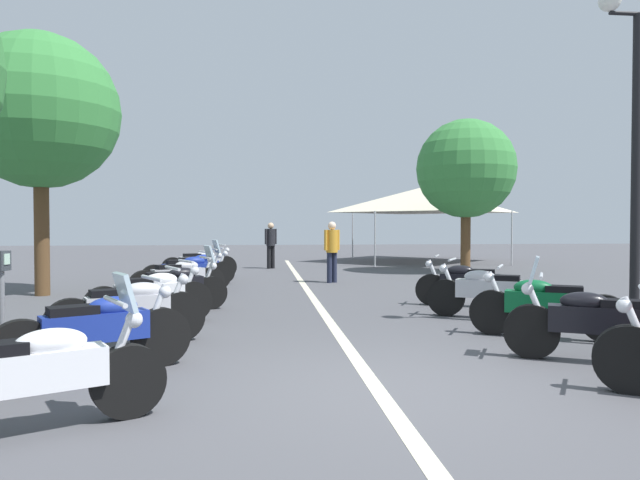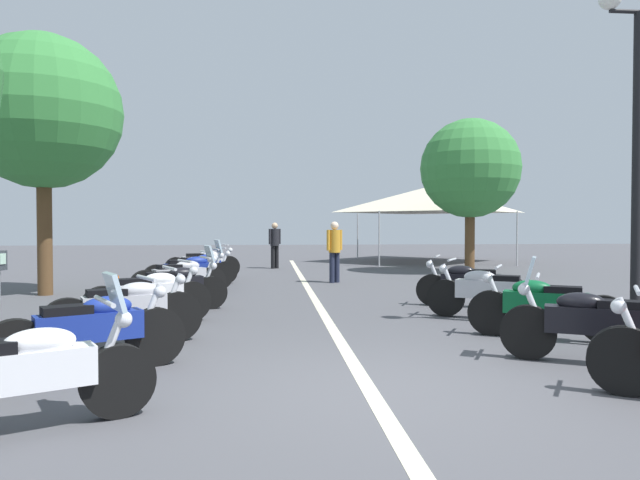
{
  "view_description": "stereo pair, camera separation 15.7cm",
  "coord_description": "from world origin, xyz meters",
  "px_view_note": "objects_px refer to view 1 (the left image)",
  "views": [
    {
      "loc": [
        -5.34,
        1.1,
        1.58
      ],
      "look_at": [
        5.47,
        0.0,
        1.29
      ],
      "focal_mm": 32.4,
      "sensor_mm": 36.0,
      "label": 1
    },
    {
      "loc": [
        -5.34,
        0.94,
        1.58
      ],
      "look_at": [
        5.47,
        0.0,
        1.29
      ],
      "focal_mm": 32.4,
      "sensor_mm": 36.0,
      "label": 2
    }
  ],
  "objects_px": {
    "motorcycle_left_row_1": "(97,331)",
    "event_tent": "(425,200)",
    "motorcycle_left_row_4": "(174,286)",
    "motorcycle_right_row_3": "(490,291)",
    "motorcycle_right_row_1": "(598,322)",
    "motorcycle_left_row_5": "(179,278)",
    "motorcycle_left_row_3": "(151,296)",
    "motorcycle_left_row_0": "(30,375)",
    "roadside_tree_0": "(466,169)",
    "motorcycle_left_row_2": "(129,311)",
    "motorcycle_right_row_4": "(469,283)",
    "motorcycle_left_row_8": "(200,263)",
    "motorcycle_left_row_7": "(198,268)",
    "motorcycle_right_row_2": "(545,305)",
    "parking_meter": "(2,286)",
    "street_lamp_twin_globe": "(637,100)",
    "bystander_0": "(332,247)",
    "motorcycle_left_row_6": "(188,271)",
    "bystander_1": "(271,242)",
    "roadside_tree_1": "(40,112)",
    "traffic_cone_2": "(118,292)"
  },
  "relations": [
    {
      "from": "motorcycle_left_row_1",
      "to": "event_tent",
      "type": "relative_size",
      "value": 0.31
    },
    {
      "from": "motorcycle_left_row_4",
      "to": "motorcycle_right_row_3",
      "type": "xyz_separation_m",
      "value": [
        -1.32,
        -5.39,
        -0.0
      ]
    },
    {
      "from": "motorcycle_left_row_1",
      "to": "motorcycle_right_row_1",
      "type": "height_order",
      "value": "motorcycle_right_row_1"
    },
    {
      "from": "motorcycle_left_row_5",
      "to": "event_tent",
      "type": "relative_size",
      "value": 0.32
    },
    {
      "from": "motorcycle_left_row_1",
      "to": "motorcycle_left_row_3",
      "type": "bearing_deg",
      "value": 60.91
    },
    {
      "from": "motorcycle_right_row_1",
      "to": "event_tent",
      "type": "bearing_deg",
      "value": -72.61
    },
    {
      "from": "motorcycle_left_row_0",
      "to": "roadside_tree_0",
      "type": "bearing_deg",
      "value": 31.04
    },
    {
      "from": "motorcycle_left_row_2",
      "to": "motorcycle_right_row_4",
      "type": "distance_m",
      "value": 6.45
    },
    {
      "from": "motorcycle_left_row_4",
      "to": "motorcycle_left_row_8",
      "type": "height_order",
      "value": "motorcycle_left_row_4"
    },
    {
      "from": "motorcycle_left_row_3",
      "to": "motorcycle_right_row_1",
      "type": "distance_m",
      "value": 6.32
    },
    {
      "from": "motorcycle_left_row_4",
      "to": "motorcycle_left_row_7",
      "type": "xyz_separation_m",
      "value": [
        4.77,
        0.09,
        -0.01
      ]
    },
    {
      "from": "motorcycle_right_row_2",
      "to": "motorcycle_right_row_4",
      "type": "relative_size",
      "value": 0.97
    },
    {
      "from": "parking_meter",
      "to": "street_lamp_twin_globe",
      "type": "bearing_deg",
      "value": 19.08
    },
    {
      "from": "motorcycle_left_row_5",
      "to": "motorcycle_left_row_0",
      "type": "bearing_deg",
      "value": -120.31
    },
    {
      "from": "motorcycle_left_row_8",
      "to": "roadside_tree_0",
      "type": "relative_size",
      "value": 0.42
    },
    {
      "from": "motorcycle_right_row_1",
      "to": "motorcycle_right_row_3",
      "type": "height_order",
      "value": "motorcycle_right_row_1"
    },
    {
      "from": "motorcycle_left_row_3",
      "to": "bystander_0",
      "type": "bearing_deg",
      "value": 32.78
    },
    {
      "from": "motorcycle_left_row_1",
      "to": "motorcycle_left_row_6",
      "type": "bearing_deg",
      "value": 60.93
    },
    {
      "from": "bystander_1",
      "to": "roadside_tree_1",
      "type": "xyz_separation_m",
      "value": [
        -7.45,
        5.2,
        3.11
      ]
    },
    {
      "from": "traffic_cone_2",
      "to": "street_lamp_twin_globe",
      "type": "bearing_deg",
      "value": -112.11
    },
    {
      "from": "motorcycle_right_row_3",
      "to": "motorcycle_right_row_1",
      "type": "bearing_deg",
      "value": 118.79
    },
    {
      "from": "motorcycle_right_row_3",
      "to": "event_tent",
      "type": "height_order",
      "value": "event_tent"
    },
    {
      "from": "motorcycle_left_row_5",
      "to": "motorcycle_right_row_4",
      "type": "distance_m",
      "value": 5.91
    },
    {
      "from": "motorcycle_right_row_1",
      "to": "event_tent",
      "type": "height_order",
      "value": "event_tent"
    },
    {
      "from": "traffic_cone_2",
      "to": "motorcycle_right_row_4",
      "type": "bearing_deg",
      "value": -95.7
    },
    {
      "from": "motorcycle_left_row_2",
      "to": "motorcycle_left_row_6",
      "type": "relative_size",
      "value": 0.93
    },
    {
      "from": "motorcycle_left_row_5",
      "to": "motorcycle_right_row_1",
      "type": "bearing_deg",
      "value": -78.26
    },
    {
      "from": "motorcycle_left_row_7",
      "to": "motorcycle_left_row_8",
      "type": "relative_size",
      "value": 0.92
    },
    {
      "from": "motorcycle_left_row_5",
      "to": "parking_meter",
      "type": "relative_size",
      "value": 1.46
    },
    {
      "from": "motorcycle_left_row_0",
      "to": "roadside_tree_0",
      "type": "xyz_separation_m",
      "value": [
        13.9,
        -8.42,
        2.95
      ]
    },
    {
      "from": "motorcycle_left_row_8",
      "to": "roadside_tree_0",
      "type": "distance_m",
      "value": 9.06
    },
    {
      "from": "motorcycle_left_row_3",
      "to": "event_tent",
      "type": "xyz_separation_m",
      "value": [
        14.75,
        -8.64,
        2.19
      ]
    },
    {
      "from": "motorcycle_left_row_7",
      "to": "bystander_1",
      "type": "height_order",
      "value": "bystander_1"
    },
    {
      "from": "street_lamp_twin_globe",
      "to": "roadside_tree_1",
      "type": "bearing_deg",
      "value": 62.74
    },
    {
      "from": "motorcycle_left_row_2",
      "to": "motorcycle_left_row_8",
      "type": "bearing_deg",
      "value": 65.66
    },
    {
      "from": "motorcycle_left_row_7",
      "to": "parking_meter",
      "type": "relative_size",
      "value": 1.51
    },
    {
      "from": "motorcycle_right_row_2",
      "to": "bystander_0",
      "type": "relative_size",
      "value": 1.15
    },
    {
      "from": "street_lamp_twin_globe",
      "to": "bystander_0",
      "type": "height_order",
      "value": "street_lamp_twin_globe"
    },
    {
      "from": "motorcycle_left_row_0",
      "to": "traffic_cone_2",
      "type": "xyz_separation_m",
      "value": [
        6.91,
        1.03,
        -0.16
      ]
    },
    {
      "from": "motorcycle_left_row_8",
      "to": "motorcycle_right_row_2",
      "type": "height_order",
      "value": "motorcycle_left_row_8"
    },
    {
      "from": "motorcycle_left_row_4",
      "to": "motorcycle_left_row_8",
      "type": "bearing_deg",
      "value": 69.11
    },
    {
      "from": "motorcycle_left_row_4",
      "to": "roadside_tree_0",
      "type": "height_order",
      "value": "roadside_tree_0"
    },
    {
      "from": "street_lamp_twin_globe",
      "to": "bystander_0",
      "type": "bearing_deg",
      "value": 25.59
    },
    {
      "from": "motorcycle_right_row_4",
      "to": "bystander_1",
      "type": "relative_size",
      "value": 1.19
    },
    {
      "from": "motorcycle_left_row_7",
      "to": "motorcycle_left_row_0",
      "type": "bearing_deg",
      "value": -111.24
    },
    {
      "from": "motorcycle_left_row_4",
      "to": "roadside_tree_0",
      "type": "distance_m",
      "value": 11.7
    },
    {
      "from": "motorcycle_right_row_2",
      "to": "roadside_tree_0",
      "type": "bearing_deg",
      "value": -76.12
    },
    {
      "from": "motorcycle_left_row_4",
      "to": "motorcycle_left_row_5",
      "type": "xyz_separation_m",
      "value": [
        1.67,
        0.14,
        0.0
      ]
    },
    {
      "from": "street_lamp_twin_globe",
      "to": "motorcycle_right_row_2",
      "type": "bearing_deg",
      "value": 104.29
    },
    {
      "from": "motorcycle_right_row_1",
      "to": "street_lamp_twin_globe",
      "type": "distance_m",
      "value": 3.88
    }
  ]
}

